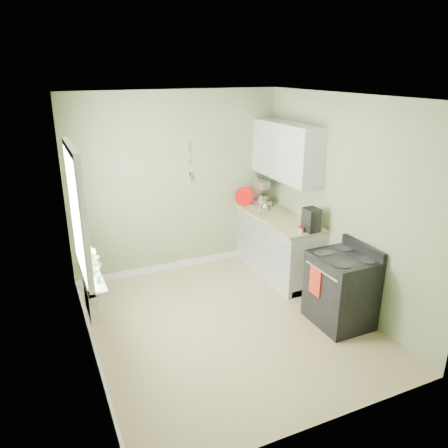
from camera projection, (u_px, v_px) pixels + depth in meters
name	position (u px, v px, depth m)	size (l,w,h in m)	color
floor	(227.00, 324.00, 5.39)	(3.20, 3.60, 0.02)	tan
ceiling	(228.00, 96.00, 4.47)	(3.20, 3.60, 0.02)	white
wall_back	(177.00, 184.00, 6.48)	(3.20, 0.02, 2.70)	gray
wall_left	(80.00, 243.00, 4.31)	(0.02, 3.60, 2.70)	gray
wall_right	(343.00, 204.00, 5.55)	(0.02, 3.60, 2.70)	gray
base_cabinets	(278.00, 246.00, 6.60)	(0.60, 1.60, 0.87)	silver
countertop	(279.00, 218.00, 6.44)	(0.64, 1.60, 0.04)	tan
upper_cabinets	(286.00, 151.00, 6.25)	(0.35, 1.40, 0.80)	silver
window	(77.00, 214.00, 4.51)	(0.06, 1.14, 1.44)	white
window_sill	(91.00, 272.00, 4.76)	(0.18, 1.14, 0.04)	white
radiator	(92.00, 301.00, 4.82)	(0.12, 0.50, 0.35)	white
wall_utensils	(190.00, 169.00, 6.46)	(0.02, 0.14, 0.58)	tan
stove	(341.00, 289.00, 5.28)	(0.64, 0.72, 1.00)	black
stand_mixer	(260.00, 193.00, 6.92)	(0.24, 0.38, 0.44)	#B2B2B7
kettle	(265.00, 210.00, 6.39)	(0.20, 0.12, 0.20)	silver
coffee_maker	(311.00, 220.00, 5.81)	(0.19, 0.21, 0.32)	black
red_tray	(245.00, 196.00, 6.88)	(0.31, 0.31, 0.02)	red
jar	(301.00, 230.00, 5.79)	(0.07, 0.07, 0.08)	beige
plant_a	(95.00, 269.00, 4.41)	(0.17, 0.12, 0.33)	#538038
plant_b	(91.00, 261.00, 4.65)	(0.15, 0.12, 0.27)	#538038
plant_c	(85.00, 245.00, 5.06)	(0.15, 0.15, 0.28)	#538038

